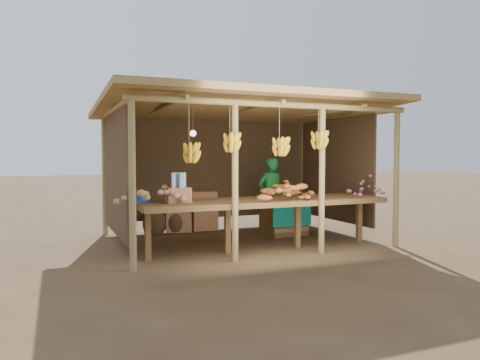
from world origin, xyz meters
name	(u,v)px	position (x,y,z in m)	size (l,w,h in m)	color
ground	(240,240)	(0.00, 0.00, 0.00)	(60.00, 60.00, 0.00)	brown
stall_structure	(239,130)	(-0.06, -0.09, 1.90)	(4.70, 3.50, 2.43)	olive
counter	(264,203)	(0.00, -0.95, 0.74)	(3.90, 1.05, 0.80)	brown
potato_heap	(152,191)	(-1.75, -1.06, 0.98)	(0.94, 0.56, 0.36)	tan
sweet_potato_heap	(285,188)	(0.26, -1.15, 0.98)	(1.08, 0.65, 0.36)	#B45E2E
onion_heap	(369,185)	(1.90, -1.08, 0.98)	(0.68, 0.41, 0.35)	#C25E78
banana_pile	(281,186)	(0.53, -0.52, 0.97)	(0.53, 0.32, 0.34)	gold
tomato_basin	(137,197)	(-1.90, -0.73, 0.88)	(0.36, 0.36, 0.19)	navy
bottle_box	(178,191)	(-1.36, -0.95, 0.96)	(0.34, 0.27, 0.43)	#9E6A46
vendor	(270,196)	(0.79, 0.42, 0.72)	(0.52, 0.34, 1.44)	#17682B
tarp_crate	(283,214)	(0.97, 0.22, 0.39)	(0.83, 0.72, 0.95)	brown
carton_stack	(196,214)	(-0.43, 1.20, 0.34)	(1.06, 0.46, 0.76)	#9E6A46
burlap_sacks	(165,220)	(-1.04, 1.20, 0.26)	(0.85, 0.44, 0.60)	#4B3622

